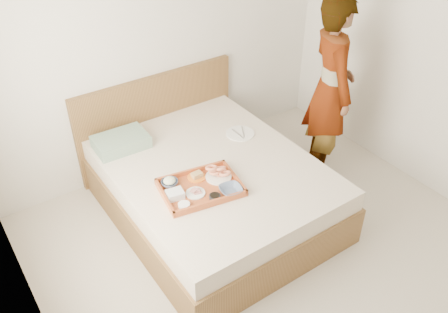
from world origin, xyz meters
The scene contains 17 objects.
ground centered at (0.00, 0.00, 0.00)m, with size 3.50×4.00×0.01m, color beige.
wall_back centered at (0.00, 2.00, 1.30)m, with size 3.50×0.01×2.60m, color silver.
wall_left centered at (-1.75, 0.00, 1.30)m, with size 0.01×4.00×2.60m, color silver.
bed centered at (-0.15, 1.00, 0.27)m, with size 1.65×2.00×0.53m, color brown.
headboard centered at (-0.15, 1.97, 0.47)m, with size 1.65×0.06×0.95m, color brown.
pillow centered at (-0.66, 1.67, 0.58)m, with size 0.46×0.31×0.11m, color gray.
tray centered at (-0.40, 0.77, 0.56)m, with size 0.61×0.44×0.06m, color #B85928.
prawn_plate centered at (-0.21, 0.81, 0.55)m, with size 0.21×0.21×0.01m, color white.
navy_bowl_big centered at (-0.24, 0.60, 0.57)m, with size 0.17×0.17×0.04m, color navy.
sauce_dish centered at (-0.38, 0.61, 0.56)m, with size 0.09×0.09×0.03m, color black.
meat_plate centered at (-0.47, 0.74, 0.55)m, with size 0.15×0.15×0.01m, color white.
bread_plate centered at (-0.36, 0.91, 0.55)m, with size 0.15×0.15×0.01m, color orange.
salad_bowl centered at (-0.58, 0.94, 0.57)m, with size 0.13×0.13×0.04m, color navy.
plastic_tub centered at (-0.62, 0.79, 0.57)m, with size 0.13×0.10×0.06m, color silver.
cheese_round centered at (-0.62, 0.66, 0.56)m, with size 0.09×0.09×0.03m, color white.
dinner_plate centered at (0.32, 1.24, 0.54)m, with size 0.26×0.26×0.01m, color white.
person centered at (1.13, 0.96, 0.87)m, with size 0.64×0.42×1.75m, color silver.
Camera 1 is at (-1.87, -1.66, 2.88)m, focal length 37.99 mm.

